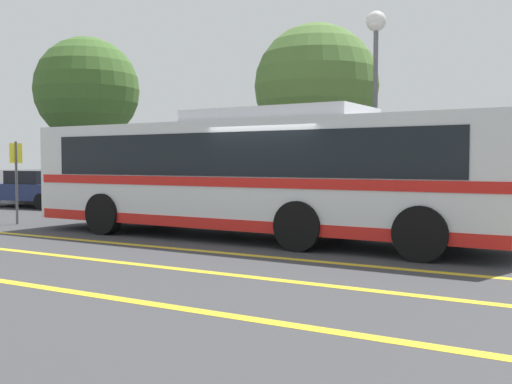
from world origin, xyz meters
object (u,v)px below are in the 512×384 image
parked_car_1 (132,192)px  parked_car_2 (297,199)px  transit_bus (257,173)px  street_lamp (376,58)px  parked_car_0 (36,189)px  bus_stop_sign (16,172)px  tree_1 (316,87)px  tree_0 (87,90)px

parked_car_1 → parked_car_2: parked_car_1 is taller
transit_bus → street_lamp: 6.39m
transit_bus → parked_car_0: size_ratio=2.78×
bus_stop_sign → street_lamp: size_ratio=0.38×
transit_bus → tree_1: (-2.16, 8.07, 2.96)m
parked_car_1 → transit_bus: bearing=66.4°
transit_bus → parked_car_1: bearing=62.8°
parked_car_0 → street_lamp: 13.98m
tree_1 → parked_car_0: bearing=-158.4°
parked_car_2 → street_lamp: street_lamp is taller
transit_bus → bus_stop_sign: size_ratio=5.08×
tree_1 → street_lamp: bearing=-40.7°
bus_stop_sign → tree_0: (-6.68, 9.24, 3.66)m
parked_car_0 → tree_1: bearing=-71.6°
parked_car_1 → bus_stop_sign: 4.62m
parked_car_2 → tree_1: 5.67m
parked_car_2 → tree_0: bearing=-107.6°
parked_car_1 → tree_0: size_ratio=0.63×
parked_car_2 → parked_car_1: bearing=-87.3°
parked_car_1 → street_lamp: bearing=104.6°
parked_car_1 → tree_1: tree_1 is taller
bus_stop_sign → tree_0: bearing=37.0°
parked_car_1 → parked_car_2: (6.31, 0.13, -0.06)m
parked_car_2 → bus_stop_sign: bus_stop_sign is taller
bus_stop_sign → tree_0: size_ratio=0.31×
bus_stop_sign → tree_1: tree_1 is taller
parked_car_2 → street_lamp: size_ratio=0.75×
parked_car_2 → tree_0: 14.66m
parked_car_0 → bus_stop_sign: 6.77m
transit_bus → parked_car_1: transit_bus is taller
transit_bus → tree_0: size_ratio=1.57×
bus_stop_sign → tree_1: size_ratio=0.35×
transit_bus → tree_0: tree_0 is taller
tree_0 → tree_1: (12.00, -0.55, -0.65)m
tree_0 → street_lamp: bearing=-12.1°
parked_car_1 → street_lamp: (8.25, 1.44, 4.13)m
tree_0 → tree_1: tree_0 is taller
parked_car_2 → street_lamp: bearing=125.4°
parked_car_2 → tree_1: bearing=-162.0°
bus_stop_sign → transit_bus: bearing=-84.2°
parked_car_0 → tree_1: size_ratio=0.64×
parked_car_1 → street_lamp: 9.34m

